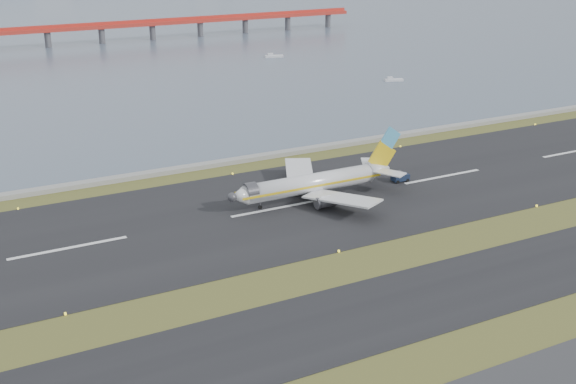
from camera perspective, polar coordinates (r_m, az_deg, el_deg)
name	(u,v)px	position (r m, az deg, el deg)	size (l,w,h in m)	color
ground	(363,270)	(116.13, 5.96, -6.18)	(1000.00, 1000.00, 0.00)	#364217
taxiway_strip	(408,303)	(107.52, 9.48, -8.65)	(1000.00, 18.00, 0.10)	black
runway_strip	(279,208)	(139.81, -0.75, -1.28)	(1000.00, 45.00, 0.10)	black
seawall	(220,163)	(165.43, -5.43, 2.29)	(1000.00, 2.50, 1.00)	gray
red_pier	(101,27)	(347.94, -14.55, 12.48)	(260.00, 5.00, 10.20)	red
airliner	(317,182)	(143.63, 2.28, 0.76)	(38.52, 32.89, 12.80)	silver
pushback_tug	(400,177)	(155.70, 8.84, 1.20)	(3.69, 2.27, 2.32)	#121C32
workboat_near	(393,80)	(257.79, 8.31, 8.77)	(6.81, 4.01, 1.58)	silver
workboat_far	(273,56)	(301.93, -1.16, 10.69)	(7.84, 4.39, 1.82)	silver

